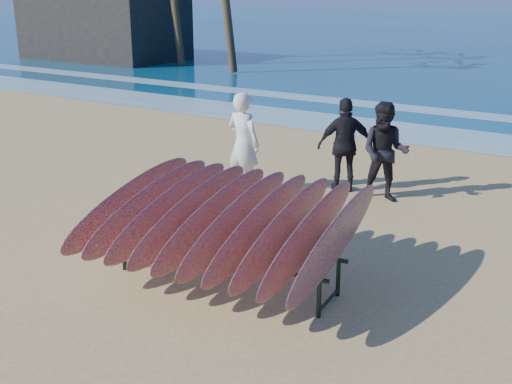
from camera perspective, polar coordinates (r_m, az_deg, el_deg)
ground at (r=9.14m, az=-2.76°, el=-6.98°), size 120.00×120.00×0.00m
foam_near at (r=17.82m, az=16.44°, el=4.72°), size 160.00×160.00×0.00m
foam_far at (r=21.13m, az=19.29°, el=6.42°), size 160.00×160.00×0.00m
surfboard_rack at (r=8.45m, az=-2.73°, el=-2.47°), size 3.44×3.27×1.45m
person_white at (r=12.20m, az=-1.14°, el=4.34°), size 0.75×0.53×1.96m
person_dark_a at (r=12.00m, az=11.39°, el=3.48°), size 1.04×0.90×1.85m
person_dark_b at (r=12.45m, az=7.94°, el=4.12°), size 1.12×1.01×1.83m
building at (r=36.88m, az=-13.41°, el=14.40°), size 8.59×4.77×3.82m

